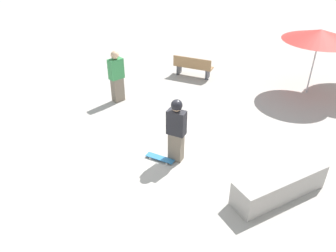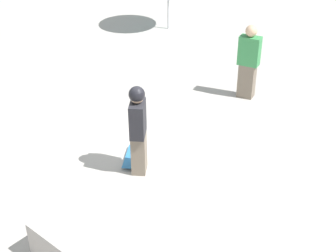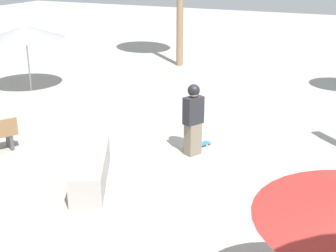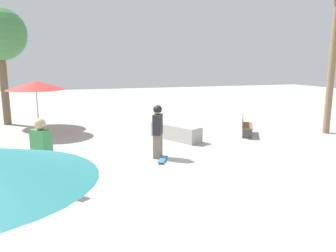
% 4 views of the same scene
% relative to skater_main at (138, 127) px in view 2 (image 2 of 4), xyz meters
% --- Properties ---
extents(ground_plane, '(60.00, 60.00, 0.00)m').
position_rel_skater_main_xyz_m(ground_plane, '(0.23, -0.62, -0.95)').
color(ground_plane, '#ADA8A0').
extents(skater_main, '(0.54, 0.45, 1.77)m').
position_rel_skater_main_xyz_m(skater_main, '(0.00, 0.00, 0.00)').
color(skater_main, '#726656').
rests_on(skater_main, ground_plane).
extents(skateboard, '(0.80, 0.56, 0.07)m').
position_rel_skater_main_xyz_m(skateboard, '(0.43, 0.04, -0.90)').
color(skateboard, teal).
rests_on(skateboard, ground_plane).
extents(bystander_watching, '(0.56, 0.53, 1.82)m').
position_rel_skater_main_xyz_m(bystander_watching, '(1.91, -3.46, -0.05)').
color(bystander_watching, '#726656').
rests_on(bystander_watching, ground_plane).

